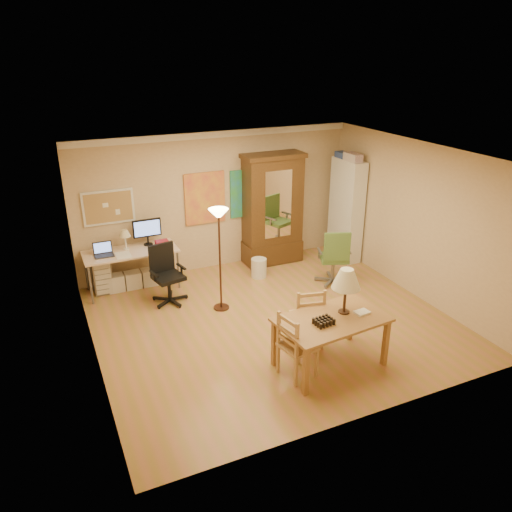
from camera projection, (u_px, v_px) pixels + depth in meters
name	position (u px, v px, depth m)	size (l,w,h in m)	color
floor	(272.00, 321.00, 8.12)	(5.50, 5.50, 0.00)	olive
crown_molding	(215.00, 134.00, 9.17)	(5.50, 0.08, 0.12)	white
corkboard	(108.00, 207.00, 8.84)	(0.90, 0.04, 0.62)	tan
art_panel_left	(205.00, 198.00, 9.54)	(0.80, 0.04, 1.00)	yellow
art_panel_right	(248.00, 193.00, 9.88)	(0.75, 0.04, 0.95)	teal
dining_table	(337.00, 307.00, 6.73)	(1.56, 1.03, 1.39)	brown
ladder_chair_back	(307.00, 318.00, 7.32)	(0.53, 0.51, 0.96)	#A6864B
ladder_chair_left	(296.00, 347.00, 6.62)	(0.49, 0.51, 0.95)	#A6864B
torchiere_lamp	(219.00, 230.00, 7.98)	(0.32, 0.32, 1.77)	#3C2218
computer_desk	(133.00, 265.00, 9.08)	(1.65, 0.72, 1.25)	beige
office_chair_black	(168.00, 287.00, 8.66)	(0.63, 0.63, 1.03)	black
office_chair_green	(333.00, 269.00, 9.32)	(0.66, 0.66, 1.08)	slate
drawer_cart	(102.00, 275.00, 8.99)	(0.33, 0.39, 0.66)	slate
armoire	(272.00, 216.00, 10.04)	(1.22, 0.58, 2.24)	#35220E
bookshelf	(346.00, 210.00, 10.20)	(0.31, 0.83, 2.08)	white
wastebin	(259.00, 268.00, 9.62)	(0.30, 0.30, 0.37)	silver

